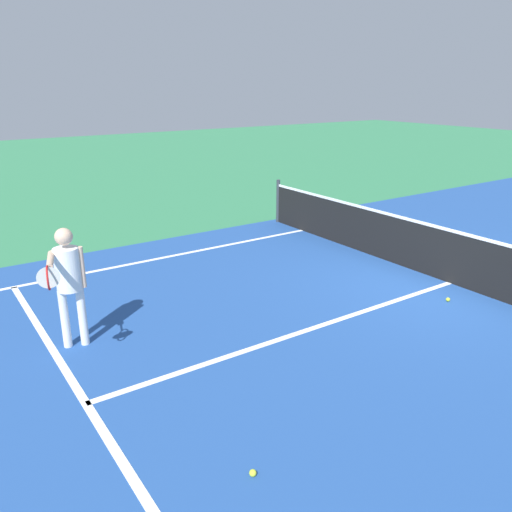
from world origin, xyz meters
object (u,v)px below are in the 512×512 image
object	(u,v)px
net	(453,256)
player_near	(68,275)
tennis_ball_near_net	(448,300)
tennis_ball_mid_court	(253,473)

from	to	relation	value
net	player_near	xyz separation A→B (m)	(-1.38, -6.11, 0.52)
net	tennis_ball_near_net	bearing A→B (deg)	-55.75
net	tennis_ball_near_net	xyz separation A→B (m)	(0.49, -0.72, -0.46)
tennis_ball_mid_court	player_near	bearing A→B (deg)	-169.56
tennis_ball_mid_court	tennis_ball_near_net	distance (m)	4.99
player_near	tennis_ball_near_net	world-z (taller)	player_near
player_near	tennis_ball_near_net	distance (m)	5.79
net	tennis_ball_mid_court	xyz separation A→B (m)	(1.94, -5.49, -0.46)
net	player_near	world-z (taller)	player_near
net	tennis_ball_near_net	world-z (taller)	net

